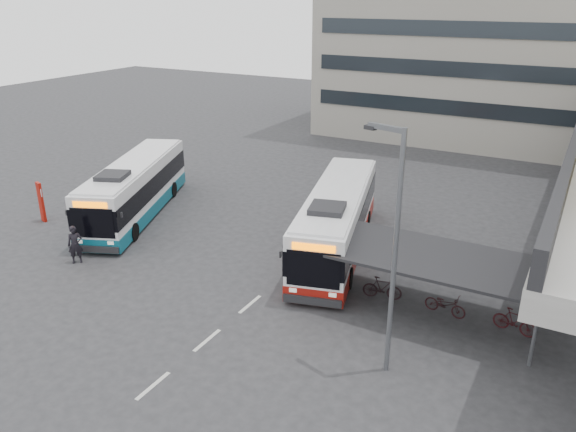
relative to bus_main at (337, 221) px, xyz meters
The scene contains 9 objects.
ground 7.63m from the bus_main, 117.60° to the right, with size 120.00×120.00×0.00m, color #28282B.
bike_shelter 6.17m from the bus_main, 35.83° to the right, with size 10.00×4.00×2.54m.
road_markings 9.79m from the bus_main, 95.68° to the right, with size 0.15×7.60×0.01m.
bus_main is the anchor object (origin of this frame).
bus_teal 12.35m from the bus_main, behind, with size 6.72×11.57×3.40m.
pedestrian 12.72m from the bus_main, 144.90° to the right, with size 0.69×0.45×1.89m, color black.
lamp_post 10.19m from the bus_main, 55.84° to the right, with size 1.47×0.55×8.51m.
sign_totem_mid 16.86m from the bus_main, 164.57° to the right, with size 0.49×0.28×2.32m.
sign_totem_north 16.49m from the bus_main, 167.99° to the left, with size 0.53×0.31×2.52m.
Camera 1 is at (13.78, -17.16, 12.14)m, focal length 35.00 mm.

